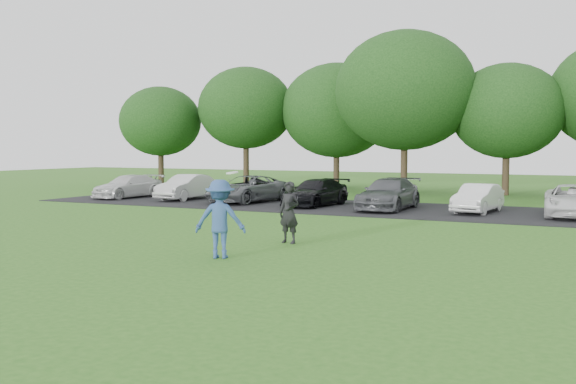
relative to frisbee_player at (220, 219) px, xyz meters
name	(u,v)px	position (x,y,z in m)	size (l,w,h in m)	color
ground	(218,261)	(0.17, -0.39, -0.89)	(100.00, 100.00, 0.00)	#2E671D
parking_lot	(393,209)	(0.17, 12.61, -0.87)	(32.00, 6.50, 0.03)	black
frisbee_player	(220,219)	(0.00, 0.00, 0.00)	(1.30, 1.03, 1.97)	#32528E
camera_bystander	(289,212)	(0.41, 2.68, -0.08)	(0.64, 0.48, 1.61)	black
parked_cars	(384,194)	(-0.19, 12.59, -0.28)	(28.33, 4.74, 1.22)	silver
tree_row	(477,101)	(1.68, 22.37, 4.02)	(42.39, 9.85, 8.64)	#38281C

